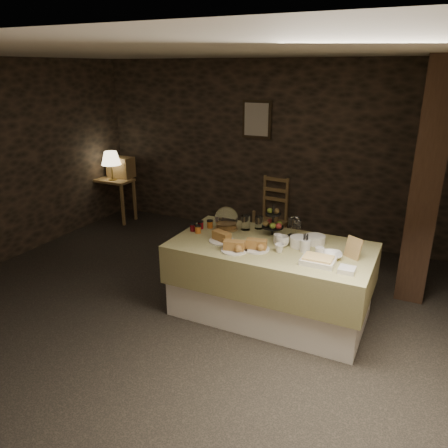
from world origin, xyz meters
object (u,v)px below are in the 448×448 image
at_px(buffet_table, 270,275).
at_px(fruit_stand, 273,223).
at_px(console_table, 113,186).
at_px(wine_rack, 121,167).
at_px(table_lamp, 111,159).
at_px(timber_column, 426,186).
at_px(chair, 272,211).

height_order(buffet_table, fruit_stand, fruit_stand).
xyz_separation_m(console_table, wine_rack, (0.05, 0.18, 0.30)).
bearing_deg(console_table, table_lamp, -45.00).
relative_size(buffet_table, wine_rack, 4.76).
bearing_deg(timber_column, console_table, 172.12).
xyz_separation_m(buffet_table, fruit_stand, (-0.09, 0.27, 0.47)).
relative_size(table_lamp, fruit_stand, 1.44).
xyz_separation_m(wine_rack, timber_column, (4.69, -0.84, 0.41)).
xyz_separation_m(chair, fruit_stand, (0.67, -1.86, 0.51)).
bearing_deg(chair, buffet_table, -65.00).
bearing_deg(buffet_table, wine_rack, 150.74).
bearing_deg(timber_column, table_lamp, 172.64).
distance_m(console_table, timber_column, 4.84).
bearing_deg(buffet_table, fruit_stand, 107.90).
xyz_separation_m(console_table, fruit_stand, (3.35, -1.45, 0.33)).
bearing_deg(chair, table_lamp, -164.71).
bearing_deg(table_lamp, buffet_table, -26.21).
distance_m(buffet_table, table_lamp, 3.82).
distance_m(chair, fruit_stand, 2.04).
relative_size(chair, fruit_stand, 2.19).
height_order(buffet_table, wine_rack, wine_rack).
bearing_deg(buffet_table, timber_column, 38.89).
height_order(buffet_table, table_lamp, table_lamp).
distance_m(console_table, chair, 2.71).
height_order(table_lamp, wine_rack, table_lamp).
height_order(console_table, chair, chair).
distance_m(wine_rack, chair, 2.68).
height_order(table_lamp, fruit_stand, table_lamp).
bearing_deg(wine_rack, fruit_stand, -26.31).
xyz_separation_m(buffet_table, console_table, (-3.43, 1.71, 0.13)).
distance_m(timber_column, fruit_stand, 1.65).
height_order(timber_column, fruit_stand, timber_column).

